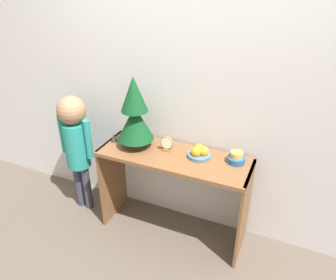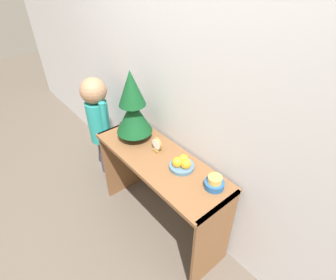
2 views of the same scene
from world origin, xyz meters
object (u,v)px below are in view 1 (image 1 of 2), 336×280
at_px(mini_tree, 135,114).
at_px(fruit_bowl, 200,152).
at_px(child_figure, 76,138).
at_px(figurine, 114,138).
at_px(singing_bowl, 236,158).
at_px(desk_clock, 167,144).

relative_size(mini_tree, fruit_bowl, 3.28).
bearing_deg(child_figure, figurine, 6.02).
xyz_separation_m(mini_tree, singing_bowl, (0.80, 0.08, -0.25)).
bearing_deg(fruit_bowl, desk_clock, -176.34).
relative_size(fruit_bowl, figurine, 2.56).
relative_size(mini_tree, child_figure, 0.52).
height_order(singing_bowl, child_figure, child_figure).
bearing_deg(desk_clock, figurine, -175.36).
relative_size(singing_bowl, figurine, 1.89).
relative_size(desk_clock, child_figure, 0.11).
bearing_deg(figurine, desk_clock, 4.64).
relative_size(mini_tree, figurine, 8.40).
distance_m(mini_tree, fruit_bowl, 0.58).
xyz_separation_m(singing_bowl, figurine, (-1.01, -0.09, -0.00)).
relative_size(fruit_bowl, desk_clock, 1.44).
height_order(fruit_bowl, child_figure, child_figure).
bearing_deg(child_figure, fruit_bowl, 4.87).
xyz_separation_m(fruit_bowl, singing_bowl, (0.28, 0.03, -0.00)).
bearing_deg(mini_tree, desk_clock, 5.93).
height_order(mini_tree, desk_clock, mini_tree).
distance_m(fruit_bowl, child_figure, 1.11).
distance_m(desk_clock, figurine, 0.47).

